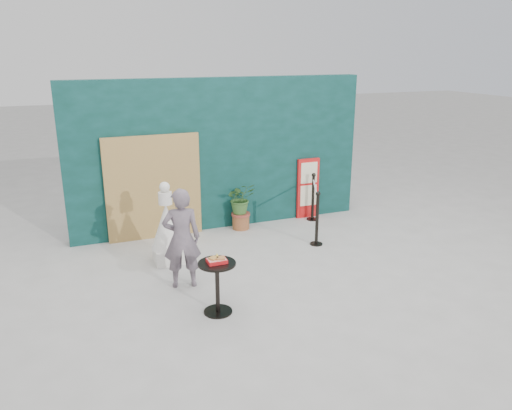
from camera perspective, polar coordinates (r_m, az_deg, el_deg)
name	(u,v)px	position (r m, az deg, el deg)	size (l,w,h in m)	color
ground	(285,289)	(7.75, 3.32, -9.55)	(60.00, 60.00, 0.00)	#ADAAA5
back_wall	(220,154)	(10.06, -4.12, 5.80)	(6.00, 0.30, 3.00)	#0A2F29
bamboo_fence	(154,188)	(9.65, -11.62, 1.95)	(1.80, 0.08, 2.00)	tan
woman	(182,238)	(7.62, -8.49, -3.79)	(0.57, 0.37, 1.57)	slate
menu_board	(308,188)	(10.79, 5.95, 1.91)	(0.50, 0.07, 1.30)	red
statue	(167,230)	(8.59, -10.14, -2.83)	(0.56, 0.56, 1.42)	silver
cafe_table	(217,280)	(6.91, -4.45, -8.49)	(0.52, 0.52, 0.75)	black
food_basket	(217,260)	(6.79, -4.49, -6.29)	(0.26, 0.19, 0.11)	red
planter	(241,202)	(10.05, -1.77, 0.29)	(0.57, 0.49, 0.96)	#975931
stanchion_barrier	(315,208)	(9.99, 6.74, -0.32)	(0.84, 1.54, 1.03)	black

